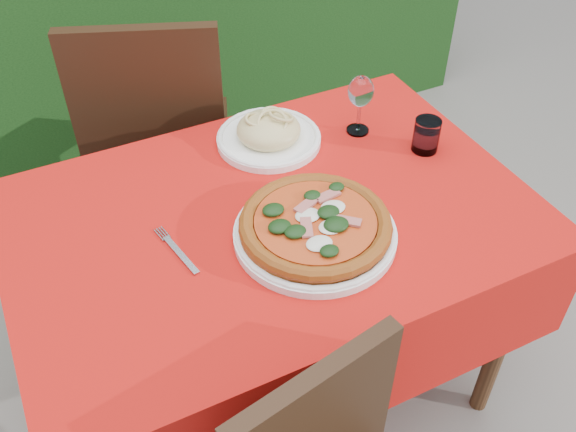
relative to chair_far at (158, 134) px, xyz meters
name	(u,v)px	position (x,y,z in m)	size (l,w,h in m)	color
ground	(276,385)	(0.09, -0.69, -0.57)	(60.00, 60.00, 0.00)	slate
dining_table	(273,256)	(0.09, -0.69, 0.02)	(1.26, 0.86, 0.75)	#4D2E18
chair_far	(158,134)	(0.00, 0.00, 0.00)	(0.58, 0.58, 1.00)	black
pizza_plate	(315,227)	(0.14, -0.82, 0.21)	(0.38, 0.38, 0.07)	white
pasta_plate	(269,134)	(0.21, -0.43, 0.21)	(0.29, 0.29, 0.08)	white
water_glass	(426,137)	(0.57, -0.64, 0.22)	(0.07, 0.07, 0.09)	silver
wine_glass	(361,94)	(0.45, -0.49, 0.30)	(0.07, 0.07, 0.17)	white
fork	(181,255)	(-0.16, -0.74, 0.18)	(0.02, 0.19, 0.01)	#B5B5BC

